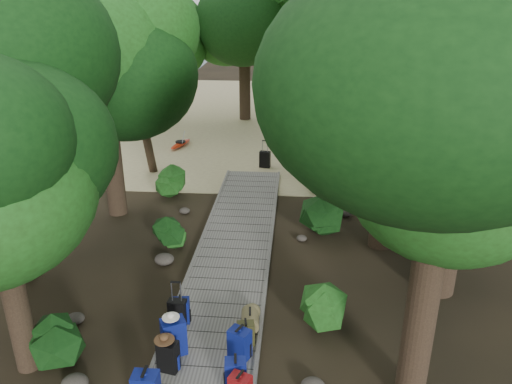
# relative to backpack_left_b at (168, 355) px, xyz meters

# --- Properties ---
(ground) EXTENTS (120.00, 120.00, 0.00)m
(ground) POSITION_rel_backpack_left_b_xyz_m (0.62, 3.62, -0.45)
(ground) COLOR #2F2517
(ground) RESTS_ON ground
(sand_beach) EXTENTS (40.00, 22.00, 0.02)m
(sand_beach) POSITION_rel_backpack_left_b_xyz_m (0.62, 19.62, -0.44)
(sand_beach) COLOR #C4B984
(sand_beach) RESTS_ON ground
(boardwalk) EXTENTS (2.00, 12.00, 0.12)m
(boardwalk) POSITION_rel_backpack_left_b_xyz_m (0.62, 4.62, -0.39)
(boardwalk) COLOR gray
(boardwalk) RESTS_ON ground
(backpack_left_b) EXTENTS (0.41, 0.33, 0.66)m
(backpack_left_b) POSITION_rel_backpack_left_b_xyz_m (0.00, 0.00, 0.00)
(backpack_left_b) COLOR black
(backpack_left_b) RESTS_ON boardwalk
(backpack_left_c) EXTENTS (0.54, 0.49, 0.83)m
(backpack_left_c) POSITION_rel_backpack_left_b_xyz_m (-0.00, 0.45, 0.08)
(backpack_left_c) COLOR navy
(backpack_left_c) RESTS_ON boardwalk
(backpack_left_d) EXTENTS (0.41, 0.32, 0.58)m
(backpack_left_d) POSITION_rel_backpack_left_b_xyz_m (-0.10, 1.42, -0.04)
(backpack_left_d) COLOR navy
(backpack_left_d) RESTS_ON boardwalk
(backpack_right_b) EXTENTS (0.40, 0.31, 0.67)m
(backpack_right_b) POSITION_rel_backpack_left_b_xyz_m (1.28, -0.37, 0.00)
(backpack_right_b) COLOR navy
(backpack_right_b) RESTS_ON boardwalk
(backpack_right_c) EXTENTS (0.48, 0.42, 0.67)m
(backpack_right_c) POSITION_rel_backpack_left_b_xyz_m (1.25, 0.45, 0.00)
(backpack_right_c) COLOR navy
(backpack_right_c) RESTS_ON boardwalk
(backpack_right_d) EXTENTS (0.38, 0.30, 0.52)m
(backpack_right_d) POSITION_rel_backpack_left_b_xyz_m (1.33, 0.84, -0.07)
(backpack_right_d) COLOR #3A391A
(backpack_right_d) RESTS_ON boardwalk
(duffel_right_khaki) EXTENTS (0.41, 0.57, 0.36)m
(duffel_right_khaki) POSITION_rel_backpack_left_b_xyz_m (1.36, 1.35, -0.15)
(duffel_right_khaki) COLOR brown
(duffel_right_khaki) RESTS_ON boardwalk
(suitcase_on_boardwalk) EXTENTS (0.39, 0.24, 0.58)m
(suitcase_on_boardwalk) POSITION_rel_backpack_left_b_xyz_m (-0.13, 1.32, -0.04)
(suitcase_on_boardwalk) COLOR black
(suitcase_on_boardwalk) RESTS_ON boardwalk
(lone_suitcase_on_sand) EXTENTS (0.44, 0.30, 0.64)m
(lone_suitcase_on_sand) POSITION_rel_backpack_left_b_xyz_m (0.99, 11.46, -0.11)
(lone_suitcase_on_sand) COLOR black
(lone_suitcase_on_sand) RESTS_ON sand_beach
(hat_brown) EXTENTS (0.37, 0.37, 0.11)m
(hat_brown) POSITION_rel_backpack_left_b_xyz_m (-0.05, -0.01, 0.39)
(hat_brown) COLOR #51351E
(hat_brown) RESTS_ON backpack_left_b
(hat_white) EXTENTS (0.33, 0.33, 0.11)m
(hat_white) POSITION_rel_backpack_left_b_xyz_m (-0.02, 0.43, 0.55)
(hat_white) COLOR silver
(hat_white) RESTS_ON backpack_left_c
(kayak) EXTENTS (1.58, 3.36, 0.33)m
(kayak) POSITION_rel_backpack_left_b_xyz_m (-2.92, 13.85, -0.27)
(kayak) COLOR red
(kayak) RESTS_ON sand_beach
(sun_lounger) EXTENTS (0.60, 1.66, 0.53)m
(sun_lounger) POSITION_rel_backpack_left_b_xyz_m (3.48, 13.87, -0.17)
(sun_lounger) COLOR silver
(sun_lounger) RESTS_ON sand_beach
(tree_right_a) EXTENTS (4.38, 4.38, 7.30)m
(tree_right_a) POSITION_rel_backpack_left_b_xyz_m (4.29, -0.15, 3.20)
(tree_right_a) COLOR black
(tree_right_a) RESTS_ON ground
(tree_right_b) EXTENTS (6.28, 6.28, 11.21)m
(tree_right_b) POSITION_rel_backpack_left_b_xyz_m (5.59, 3.26, 5.15)
(tree_right_b) COLOR black
(tree_right_b) RESTS_ON ground
(tree_right_c) EXTENTS (5.17, 5.17, 8.94)m
(tree_right_c) POSITION_rel_backpack_left_b_xyz_m (4.57, 5.35, 4.02)
(tree_right_c) COLOR black
(tree_right_c) RESTS_ON ground
(tree_right_d) EXTENTS (5.77, 5.77, 10.59)m
(tree_right_d) POSITION_rel_backpack_left_b_xyz_m (5.99, 7.27, 4.84)
(tree_right_d) COLOR black
(tree_right_d) RESTS_ON ground
(tree_right_e) EXTENTS (4.55, 4.55, 8.20)m
(tree_right_e) POSITION_rel_backpack_left_b_xyz_m (4.66, 10.06, 3.65)
(tree_right_e) COLOR black
(tree_right_e) RESTS_ON ground
(tree_right_f) EXTENTS (5.85, 5.85, 10.45)m
(tree_right_f) POSITION_rel_backpack_left_b_xyz_m (7.48, 13.81, 4.77)
(tree_right_f) COLOR black
(tree_right_f) RESTS_ON ground
(tree_left_c) EXTENTS (4.74, 4.74, 8.24)m
(tree_left_c) POSITION_rel_backpack_left_b_xyz_m (-3.34, 6.84, 3.67)
(tree_left_c) COLOR black
(tree_left_c) RESTS_ON ground
(tree_back_a) EXTENTS (4.88, 4.88, 8.45)m
(tree_back_a) POSITION_rel_backpack_left_b_xyz_m (-0.58, 19.07, 3.77)
(tree_back_a) COLOR black
(tree_back_a) RESTS_ON ground
(tree_back_b) EXTENTS (5.97, 5.97, 10.65)m
(tree_back_b) POSITION_rel_backpack_left_b_xyz_m (2.62, 19.57, 4.87)
(tree_back_b) COLOR black
(tree_back_b) RESTS_ON ground
(tree_back_c) EXTENTS (5.37, 5.37, 9.67)m
(tree_back_c) POSITION_rel_backpack_left_b_xyz_m (6.11, 18.95, 4.39)
(tree_back_c) COLOR black
(tree_back_c) RESTS_ON ground
(tree_back_d) EXTENTS (4.19, 4.19, 6.99)m
(tree_back_d) POSITION_rel_backpack_left_b_xyz_m (-4.53, 17.65, 3.04)
(tree_back_d) COLOR black
(tree_back_d) RESTS_ON ground
(palm_right_a) EXTENTS (4.35, 4.35, 7.42)m
(palm_right_a) POSITION_rel_backpack_left_b_xyz_m (3.62, 9.97, 3.26)
(palm_right_a) COLOR #134414
(palm_right_a) RESTS_ON ground
(palm_right_b) EXTENTS (4.34, 4.34, 8.39)m
(palm_right_b) POSITION_rel_backpack_left_b_xyz_m (5.81, 14.16, 3.74)
(palm_right_b) COLOR #134414
(palm_right_b) RESTS_ON ground
(palm_right_c) EXTENTS (3.99, 3.99, 6.34)m
(palm_right_c) POSITION_rel_backpack_left_b_xyz_m (3.17, 16.71, 2.72)
(palm_right_c) COLOR #134414
(palm_right_c) RESTS_ON ground
(palm_left_a) EXTENTS (4.33, 4.33, 6.89)m
(palm_left_a) POSITION_rel_backpack_left_b_xyz_m (-3.50, 10.56, 2.99)
(palm_left_a) COLOR #134414
(palm_left_a) RESTS_ON ground
(rock_left_a) EXTENTS (0.48, 0.44, 0.27)m
(rock_left_a) POSITION_rel_backpack_left_b_xyz_m (-1.58, -0.50, -0.32)
(rock_left_a) COLOR #4C473F
(rock_left_a) RESTS_ON ground
(rock_left_b) EXTENTS (0.39, 0.35, 0.21)m
(rock_left_b) POSITION_rel_backpack_left_b_xyz_m (-2.36, 1.34, -0.35)
(rock_left_b) COLOR #4C473F
(rock_left_b) RESTS_ON ground
(rock_left_c) EXTENTS (0.50, 0.45, 0.28)m
(rock_left_c) POSITION_rel_backpack_left_b_xyz_m (-1.09, 3.88, -0.31)
(rock_left_c) COLOR #4C473F
(rock_left_c) RESTS_ON ground
(rock_left_d) EXTENTS (0.33, 0.30, 0.18)m
(rock_left_d) POSITION_rel_backpack_left_b_xyz_m (-1.24, 6.97, -0.36)
(rock_left_d) COLOR #4C473F
(rock_left_d) RESTS_ON ground
(rock_right_b) EXTENTS (0.44, 0.40, 0.24)m
(rock_right_b) POSITION_rel_backpack_left_b_xyz_m (2.81, 1.97, -0.33)
(rock_right_b) COLOR #4C473F
(rock_right_b) RESTS_ON ground
(rock_right_c) EXTENTS (0.29, 0.26, 0.16)m
(rock_right_c) POSITION_rel_backpack_left_b_xyz_m (2.43, 5.44, -0.37)
(rock_right_c) COLOR #4C473F
(rock_right_c) RESTS_ON ground
(rock_right_d) EXTENTS (0.58, 0.52, 0.32)m
(rock_right_d) POSITION_rel_backpack_left_b_xyz_m (3.74, 7.22, -0.29)
(rock_right_d) COLOR #4C473F
(rock_right_d) RESTS_ON ground
(shrub_left_a) EXTENTS (1.17, 1.17, 1.05)m
(shrub_left_a) POSITION_rel_backpack_left_b_xyz_m (-2.10, 0.12, 0.07)
(shrub_left_a) COLOR #1C4514
(shrub_left_a) RESTS_ON ground
(shrub_left_b) EXTENTS (0.97, 0.97, 0.87)m
(shrub_left_b) POSITION_rel_backpack_left_b_xyz_m (-1.10, 4.66, -0.02)
(shrub_left_b) COLOR #1C4514
(shrub_left_b) RESTS_ON ground
(shrub_left_c) EXTENTS (1.20, 1.20, 1.08)m
(shrub_left_c) POSITION_rel_backpack_left_b_xyz_m (-1.92, 8.35, 0.09)
(shrub_left_c) COLOR #1C4514
(shrub_left_c) RESTS_ON ground
(shrub_right_a) EXTENTS (1.08, 1.08, 0.97)m
(shrub_right_a) POSITION_rel_backpack_left_b_xyz_m (2.70, 1.47, 0.03)
(shrub_right_a) COLOR #1C4514
(shrub_right_a) RESTS_ON ground
(shrub_right_b) EXTENTS (1.38, 1.38, 1.24)m
(shrub_right_b) POSITION_rel_backpack_left_b_xyz_m (2.96, 5.91, 0.17)
(shrub_right_b) COLOR #1C4514
(shrub_right_b) RESTS_ON ground
(shrub_right_c) EXTENTS (0.87, 0.87, 0.79)m
(shrub_right_c) POSITION_rel_backpack_left_b_xyz_m (2.98, 9.03, -0.06)
(shrub_right_c) COLOR #1C4514
(shrub_right_c) RESTS_ON ground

